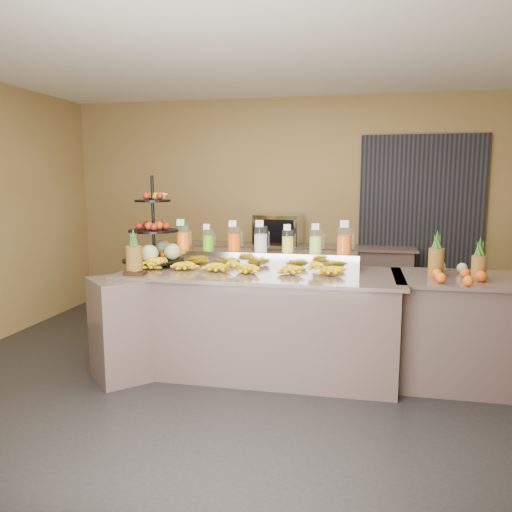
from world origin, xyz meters
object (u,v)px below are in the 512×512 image
(pitcher_tray, at_px, (261,259))
(fruit_stand, at_px, (158,243))
(banana_heap, at_px, (235,264))
(oven_warmer, at_px, (279,230))
(right_fruit_pile, at_px, (456,270))
(condiment_caddy, at_px, (135,273))

(pitcher_tray, xyz_separation_m, fruit_stand, (-0.99, -0.12, 0.14))
(banana_heap, bearing_deg, oven_warmer, 87.91)
(banana_heap, distance_m, right_fruit_pile, 1.88)
(condiment_caddy, bearing_deg, oven_warmer, 69.12)
(right_fruit_pile, bearing_deg, oven_warmer, 132.80)
(right_fruit_pile, bearing_deg, pitcher_tray, 170.45)
(banana_heap, distance_m, fruit_stand, 0.85)
(banana_heap, height_order, right_fruit_pile, right_fruit_pile)
(banana_heap, bearing_deg, condiment_caddy, -157.03)
(condiment_caddy, bearing_deg, banana_heap, 22.97)
(pitcher_tray, height_order, banana_heap, banana_heap)
(oven_warmer, bearing_deg, right_fruit_pile, -41.17)
(pitcher_tray, bearing_deg, condiment_caddy, -146.83)
(banana_heap, xyz_separation_m, condiment_caddy, (-0.81, -0.34, -0.05))
(fruit_stand, xyz_separation_m, condiment_caddy, (0.01, -0.52, -0.21))
(banana_heap, bearing_deg, right_fruit_pile, 0.35)
(banana_heap, bearing_deg, pitcher_tray, 59.94)
(right_fruit_pile, bearing_deg, banana_heap, -179.65)
(banana_heap, xyz_separation_m, right_fruit_pile, (1.88, 0.01, 0.01))
(fruit_stand, height_order, oven_warmer, fruit_stand)
(oven_warmer, bearing_deg, banana_heap, -86.05)
(pitcher_tray, bearing_deg, oven_warmer, 93.48)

